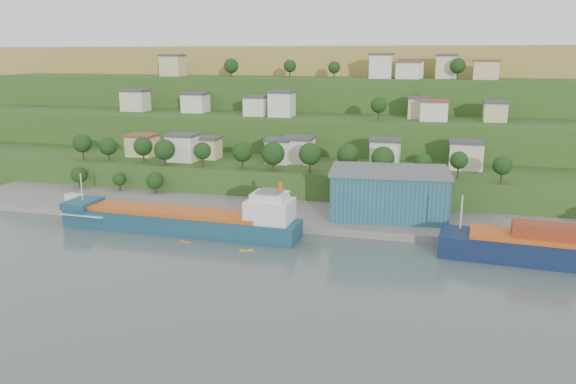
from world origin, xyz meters
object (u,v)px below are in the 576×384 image
(caravan, at_px, (76,199))
(kayak_orange, at_px, (186,241))
(cargo_ship_near, at_px, (187,222))
(warehouse, at_px, (389,193))

(caravan, distance_m, kayak_orange, 49.64)
(cargo_ship_near, bearing_deg, warehouse, 24.89)
(cargo_ship_near, distance_m, caravan, 43.65)
(warehouse, xyz_separation_m, kayak_orange, (-45.81, -29.16, -8.22))
(cargo_ship_near, xyz_separation_m, caravan, (-41.77, 12.70, 0.05))
(cargo_ship_near, distance_m, warehouse, 53.89)
(warehouse, bearing_deg, kayak_orange, -153.43)
(caravan, bearing_deg, kayak_orange, -15.08)
(caravan, xyz_separation_m, kayak_orange, (45.12, -20.57, -2.44))
(cargo_ship_near, xyz_separation_m, warehouse, (49.16, 21.30, 5.83))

